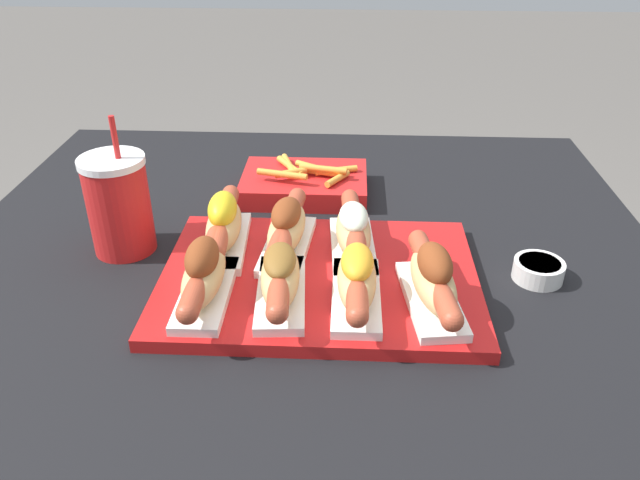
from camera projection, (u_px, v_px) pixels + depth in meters
patio_table at (303, 451)px, 1.04m from camera, size 1.06×1.12×0.69m
serving_tray at (319, 279)px, 0.84m from camera, size 0.42×0.31×0.02m
hot_dog_0 at (204, 274)px, 0.77m from camera, size 0.06×0.20×0.08m
hot_dog_1 at (280, 275)px, 0.77m from camera, size 0.07×0.20×0.07m
hot_dog_2 at (357, 277)px, 0.77m from camera, size 0.06×0.20×0.07m
hot_dog_3 at (433, 280)px, 0.76m from camera, size 0.08×0.20×0.08m
hot_dog_4 at (224, 224)px, 0.88m from camera, size 0.07×0.20×0.08m
hot_dog_5 at (287, 228)px, 0.87m from camera, size 0.07×0.20×0.08m
hot_dog_6 at (353, 231)px, 0.87m from camera, size 0.07×0.20×0.07m
sauce_bowl at (538, 269)px, 0.85m from camera, size 0.07×0.07×0.03m
drink_cup at (119, 205)px, 0.89m from camera, size 0.09×0.09×0.21m
fries_basket at (305, 183)px, 1.08m from camera, size 0.21×0.15×0.06m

